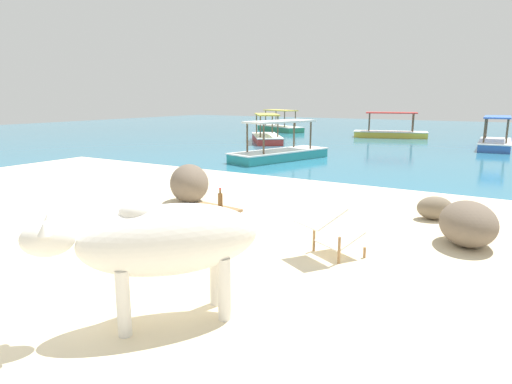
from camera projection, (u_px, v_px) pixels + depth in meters
name	position (u px, v px, depth m)	size (l,w,h in m)	color
sand_beach	(84.00, 281.00, 5.03)	(18.00, 14.00, 0.04)	beige
water_surface	(436.00, 137.00, 23.46)	(60.00, 36.00, 0.03)	teal
cow	(164.00, 241.00, 3.96)	(1.62, 1.82, 1.14)	silver
low_bench_table	(212.00, 214.00, 6.32)	(0.81, 0.54, 0.48)	olive
bottle	(220.00, 200.00, 6.24)	(0.07, 0.07, 0.30)	brown
deck_chair_near	(330.00, 227.00, 5.68)	(0.85, 0.93, 0.68)	olive
shore_rock_large	(435.00, 208.00, 7.47)	(0.59, 0.43, 0.39)	#756651
shore_rock_medium	(468.00, 224.00, 6.14)	(1.02, 0.74, 0.61)	#6B5B4C
shore_rock_small	(189.00, 183.00, 8.69)	(1.01, 0.74, 0.74)	#6B5B4C
boat_blue	(495.00, 142.00, 18.10)	(1.32, 3.72, 1.29)	#3866B7
boat_red	(267.00, 136.00, 20.79)	(3.07, 3.66, 1.29)	#C63833
boat_green	(280.00, 127.00, 27.49)	(3.77, 2.79, 1.29)	#338E66
boat_teal	(280.00, 152.00, 14.78)	(2.18, 3.85, 1.29)	teal
boat_yellow	(390.00, 132.00, 23.17)	(3.85, 2.10, 1.29)	gold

